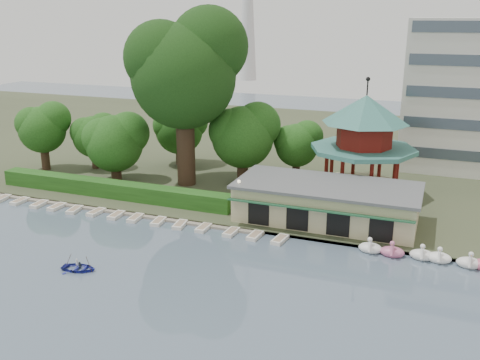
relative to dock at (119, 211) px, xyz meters
The scene contains 13 objects.
ground_plane 20.97m from the dock, 55.10° to the right, with size 220.00×220.00×0.00m, color slate.
shore 36.81m from the dock, 70.97° to the left, with size 220.00×70.00×0.40m, color #424930.
embankment 12.00m from the dock, ahead, with size 220.00×0.60×0.30m, color gray.
dock is the anchor object (origin of this frame).
boathouse 22.62m from the dock, 12.24° to the left, with size 18.60×9.39×3.90m.
pavilion 29.14m from the dock, 31.66° to the left, with size 12.40×12.40×13.50m.
hedge 4.61m from the dock, 132.27° to the left, with size 30.00×2.00×1.80m, color #25591A.
lamp_post 13.99m from the dock, ahead, with size 0.36×0.36×4.28m.
big_tree 18.69m from the dock, 73.92° to the left, with size 13.83×12.88×21.56m.
small_trees 15.02m from the dock, 95.44° to the left, with size 39.51×17.06×10.04m.
swan_boats 34.34m from the dock, ahead, with size 15.50×2.08×1.92m.
moored_rowboats 2.35m from the dock, 35.71° to the right, with size 35.18×2.74×0.36m.
rowboat_with_passengers 14.04m from the dock, 70.45° to the right, with size 4.64×3.67×2.01m.
Camera 1 is at (20.17, -29.54, 20.74)m, focal length 40.00 mm.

